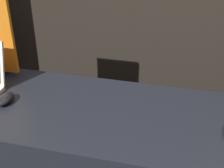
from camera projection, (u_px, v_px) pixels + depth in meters
The scene contains 1 object.
mouse_front at pixel (5, 99), 1.48m from camera, with size 0.07×0.11×0.04m.
Camera 1 is at (0.27, -0.83, 1.74)m, focal length 50.00 mm.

